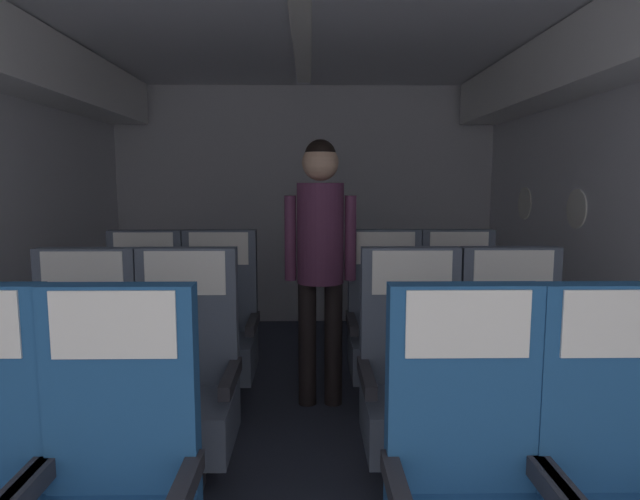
% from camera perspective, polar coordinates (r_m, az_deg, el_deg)
% --- Properties ---
extents(ground, '(3.87, 5.60, 0.02)m').
position_cam_1_polar(ground, '(3.00, -2.00, -20.24)').
color(ground, '#2D3342').
extents(fuselage_shell, '(3.75, 5.25, 2.33)m').
position_cam_1_polar(fuselage_shell, '(2.96, -2.03, 12.89)').
color(fuselage_shell, silver).
rests_on(fuselage_shell, ground).
extents(seat_b_left_window, '(0.48, 0.46, 1.07)m').
position_cam_1_polar(seat_b_left_window, '(2.70, -23.77, -13.35)').
color(seat_b_left_window, '#38383D').
rests_on(seat_b_left_window, ground).
extents(seat_b_left_aisle, '(0.48, 0.46, 1.07)m').
position_cam_1_polar(seat_b_left_aisle, '(2.57, -14.01, -13.99)').
color(seat_b_left_aisle, '#38383D').
rests_on(seat_b_left_aisle, ground).
extents(seat_b_right_aisle, '(0.48, 0.46, 1.07)m').
position_cam_1_polar(seat_b_right_aisle, '(2.67, 19.76, -13.39)').
color(seat_b_right_aisle, '#38383D').
rests_on(seat_b_right_aisle, ground).
extents(seat_b_right_window, '(0.48, 0.46, 1.07)m').
position_cam_1_polar(seat_b_right_window, '(2.55, 9.73, -14.10)').
color(seat_b_right_window, '#38383D').
rests_on(seat_b_right_window, ground).
extents(seat_c_left_window, '(0.48, 0.46, 1.07)m').
position_cam_1_polar(seat_c_left_window, '(3.51, -18.06, -8.36)').
color(seat_c_left_window, '#38383D').
rests_on(seat_c_left_window, ground).
extents(seat_c_left_aisle, '(0.48, 0.46, 1.07)m').
position_cam_1_polar(seat_c_left_aisle, '(3.41, -10.58, -8.59)').
color(seat_c_left_aisle, '#38383D').
rests_on(seat_c_left_aisle, ground).
extents(seat_c_right_aisle, '(0.48, 0.46, 1.07)m').
position_cam_1_polar(seat_c_right_aisle, '(3.48, 14.45, -8.34)').
color(seat_c_right_aisle, '#38383D').
rests_on(seat_c_right_aisle, ground).
extents(seat_c_right_window, '(0.48, 0.46, 1.07)m').
position_cam_1_polar(seat_c_right_window, '(3.40, 6.95, -8.56)').
color(seat_c_right_window, '#38383D').
rests_on(seat_c_right_window, ground).
extents(flight_attendant, '(0.43, 0.28, 1.62)m').
position_cam_1_polar(flight_attendant, '(3.27, 0.04, 0.63)').
color(flight_attendant, black).
rests_on(flight_attendant, ground).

